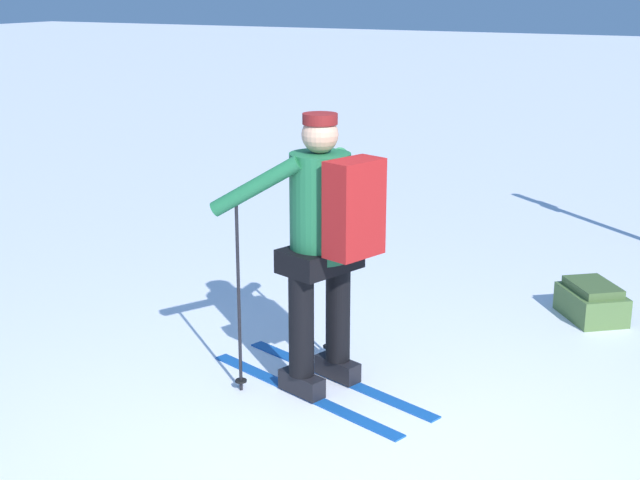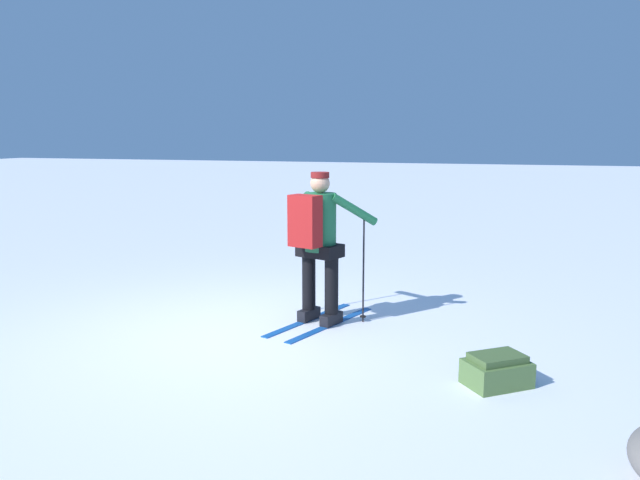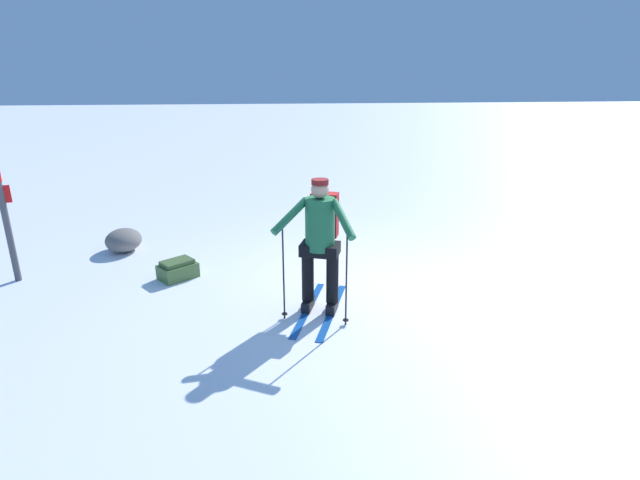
{
  "view_description": "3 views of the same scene",
  "coord_description": "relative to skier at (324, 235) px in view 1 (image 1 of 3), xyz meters",
  "views": [
    {
      "loc": [
        -1.64,
        3.65,
        2.37
      ],
      "look_at": [
        0.64,
        -0.75,
        0.93
      ],
      "focal_mm": 50.0,
      "sensor_mm": 36.0,
      "label": 1
    },
    {
      "loc": [
        -5.72,
        -2.77,
        2.06
      ],
      "look_at": [
        0.64,
        -0.75,
        0.93
      ],
      "focal_mm": 35.0,
      "sensor_mm": 36.0,
      "label": 2
    },
    {
      "loc": [
        6.23,
        -1.33,
        2.85
      ],
      "look_at": [
        0.64,
        -0.75,
        0.93
      ],
      "focal_mm": 28.0,
      "sensor_mm": 36.0,
      "label": 3
    }
  ],
  "objects": [
    {
      "name": "ground_plane",
      "position": [
        -0.61,
        0.74,
        -0.97
      ],
      "size": [
        80.0,
        80.0,
        0.0
      ],
      "primitive_type": "plane",
      "color": "white"
    },
    {
      "name": "skier",
      "position": [
        0.0,
        0.0,
        0.0
      ],
      "size": [
        1.6,
        1.03,
        1.66
      ],
      "color": "#144C9E",
      "rests_on": "ground_plane"
    },
    {
      "name": "dropped_backpack",
      "position": [
        -1.2,
        -1.94,
        -0.84
      ],
      "size": [
        0.59,
        0.62,
        0.27
      ],
      "color": "#4C6B38",
      "rests_on": "ground_plane"
    }
  ]
}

